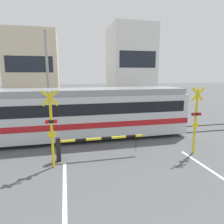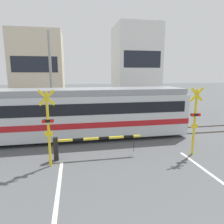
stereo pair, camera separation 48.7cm
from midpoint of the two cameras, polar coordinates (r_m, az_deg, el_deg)
rail_track_near at (r=12.41m, az=-0.74°, el=-7.41°), size 50.00×0.10×0.08m
rail_track_far at (r=13.75m, az=-2.04°, el=-5.59°), size 50.00×0.10×0.08m
commuter_train at (r=12.46m, az=-16.46°, el=-0.22°), size 15.76×2.93×3.04m
crossing_barrier_near at (r=9.50m, az=-9.79°, el=-8.89°), size 4.14×0.20×1.09m
crossing_barrier_far at (r=16.18m, az=3.63°, el=-0.53°), size 4.14×0.20×1.09m
crossing_signal_left at (r=8.67m, az=-18.46°, el=-3.71°), size 0.68×0.15×3.31m
crossing_signal_right at (r=10.47m, az=21.61°, el=-1.48°), size 0.68×0.15×3.31m
pedestrian at (r=18.92m, az=-5.23°, el=2.04°), size 0.38×0.24×1.80m
building_left_of_street at (r=28.25m, az=-21.95°, el=11.35°), size 6.15×6.19×9.12m
building_right_of_street at (r=29.39m, az=4.74°, el=13.35°), size 5.82×6.19×10.48m
utility_pole_streetside at (r=17.75m, az=-18.65°, el=9.56°), size 0.22×0.22×7.41m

